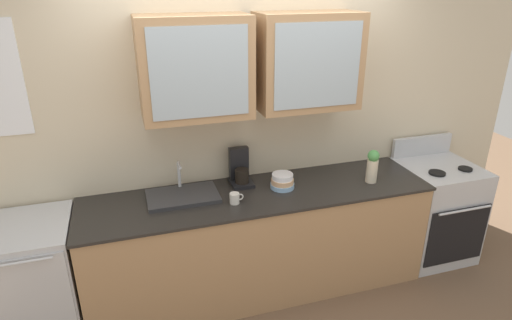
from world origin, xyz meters
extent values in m
plane|color=brown|center=(0.00, 0.00, 0.00)|extent=(10.00, 10.00, 0.00)
cube|color=beige|center=(0.00, 0.39, 1.36)|extent=(5.07, 0.10, 2.72)
cube|color=#A87F56|center=(-0.42, 0.15, 1.83)|extent=(0.77, 0.37, 0.70)
cube|color=#9EADB7|center=(-0.42, -0.04, 1.83)|extent=(0.65, 0.01, 0.60)
cube|color=#A87F56|center=(0.42, 0.15, 1.83)|extent=(0.77, 0.37, 0.70)
cube|color=#9EADB7|center=(0.42, -0.04, 1.83)|extent=(0.65, 0.01, 0.60)
cube|color=#A87F56|center=(0.00, 0.00, 0.43)|extent=(2.68, 0.65, 0.86)
cube|color=black|center=(0.00, 0.00, 0.87)|extent=(2.71, 0.68, 0.02)
cube|color=silver|center=(1.68, 0.00, 0.44)|extent=(0.64, 0.63, 0.88)
cube|color=black|center=(1.68, -0.32, 0.37)|extent=(0.59, 0.01, 0.53)
cylinder|color=silver|center=(1.68, -0.35, 0.64)|extent=(0.51, 0.02, 0.02)
cube|color=silver|center=(1.68, 0.30, 0.97)|extent=(0.61, 0.04, 0.18)
cylinder|color=black|center=(1.53, -0.12, 0.89)|extent=(0.14, 0.14, 0.02)
cylinder|color=black|center=(1.82, -0.12, 0.89)|extent=(0.12, 0.12, 0.02)
cube|color=#2D2D30|center=(-0.57, 0.09, 0.90)|extent=(0.53, 0.34, 0.03)
cylinder|color=silver|center=(-0.57, 0.23, 1.01)|extent=(0.02, 0.02, 0.20)
cylinder|color=silver|center=(-0.57, 0.17, 1.12)|extent=(0.02, 0.12, 0.02)
cylinder|color=#8CB7E0|center=(0.20, 0.03, 0.90)|extent=(0.19, 0.19, 0.04)
cylinder|color=#E0AD7F|center=(0.20, 0.03, 0.94)|extent=(0.18, 0.18, 0.05)
cylinder|color=white|center=(0.20, 0.03, 0.97)|extent=(0.17, 0.17, 0.05)
cylinder|color=beige|center=(0.92, -0.08, 0.98)|extent=(0.09, 0.09, 0.19)
sphere|color=#4C994C|center=(0.92, -0.08, 1.11)|extent=(0.09, 0.09, 0.09)
cylinder|color=silver|center=(-0.22, -0.10, 0.92)|extent=(0.07, 0.07, 0.08)
torus|color=silver|center=(-0.18, -0.10, 0.93)|extent=(0.05, 0.01, 0.05)
cube|color=silver|center=(-1.67, 0.00, 0.44)|extent=(0.60, 0.62, 0.88)
cube|color=silver|center=(-1.67, -0.32, 0.44)|extent=(0.57, 0.01, 0.79)
cylinder|color=silver|center=(-1.67, -0.34, 0.82)|extent=(0.45, 0.02, 0.02)
cube|color=black|center=(-0.09, 0.18, 0.90)|extent=(0.17, 0.20, 0.03)
cylinder|color=black|center=(-0.09, 0.16, 0.97)|extent=(0.11, 0.11, 0.11)
cube|color=black|center=(-0.09, 0.25, 1.04)|extent=(0.15, 0.06, 0.26)
camera|label=1|loc=(-0.91, -2.83, 2.41)|focal=30.45mm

